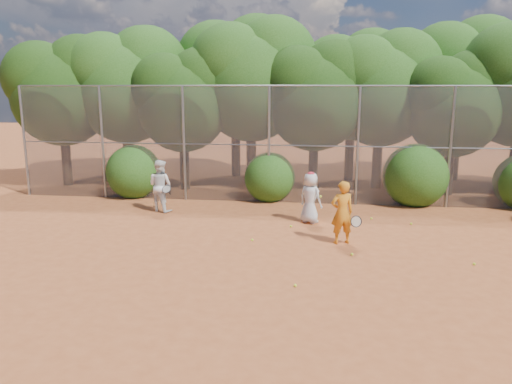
# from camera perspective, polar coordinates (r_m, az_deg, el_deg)

# --- Properties ---
(ground) EXTENTS (80.00, 80.00, 0.00)m
(ground) POSITION_cam_1_polar(r_m,az_deg,el_deg) (11.72, 3.33, -7.96)
(ground) COLOR #A24D24
(ground) RESTS_ON ground
(fence_back) EXTENTS (20.05, 0.09, 4.03)m
(fence_back) POSITION_cam_1_polar(r_m,az_deg,el_deg) (17.12, 4.43, 5.49)
(fence_back) COLOR gray
(fence_back) RESTS_ON ground
(tree_0) EXTENTS (4.38, 3.81, 6.00)m
(tree_0) POSITION_cam_1_polar(r_m,az_deg,el_deg) (21.57, -21.25, 11.08)
(tree_0) COLOR black
(tree_0) RESTS_ON ground
(tree_1) EXTENTS (4.64, 4.03, 6.35)m
(tree_1) POSITION_cam_1_polar(r_m,az_deg,el_deg) (20.98, -14.47, 12.14)
(tree_1) COLOR black
(tree_1) RESTS_ON ground
(tree_2) EXTENTS (3.99, 3.47, 5.47)m
(tree_2) POSITION_cam_1_polar(r_m,az_deg,el_deg) (19.53, -8.22, 10.72)
(tree_2) COLOR black
(tree_2) RESTS_ON ground
(tree_3) EXTENTS (4.89, 4.26, 6.70)m
(tree_3) POSITION_cam_1_polar(r_m,az_deg,el_deg) (20.01, -0.37, 13.20)
(tree_3) COLOR black
(tree_3) RESTS_ON ground
(tree_4) EXTENTS (4.19, 3.64, 5.73)m
(tree_4) POSITION_cam_1_polar(r_m,az_deg,el_deg) (19.23, 6.91, 11.25)
(tree_4) COLOR black
(tree_4) RESTS_ON ground
(tree_5) EXTENTS (4.51, 3.92, 6.17)m
(tree_5) POSITION_cam_1_polar(r_m,az_deg,el_deg) (20.16, 14.24, 11.84)
(tree_5) COLOR black
(tree_5) RESTS_ON ground
(tree_6) EXTENTS (3.86, 3.36, 5.29)m
(tree_6) POSITION_cam_1_polar(r_m,az_deg,el_deg) (19.63, 21.83, 9.66)
(tree_6) COLOR black
(tree_6) RESTS_ON ground
(tree_9) EXTENTS (4.83, 4.20, 6.62)m
(tree_9) POSITION_cam_1_polar(r_m,az_deg,el_deg) (23.49, -14.71, 12.51)
(tree_9) COLOR black
(tree_9) RESTS_ON ground
(tree_10) EXTENTS (5.15, 4.48, 7.06)m
(tree_10) POSITION_cam_1_polar(r_m,az_deg,el_deg) (22.34, -2.20, 13.67)
(tree_10) COLOR black
(tree_10) RESTS_ON ground
(tree_11) EXTENTS (4.64, 4.03, 6.35)m
(tree_11) POSITION_cam_1_polar(r_m,az_deg,el_deg) (21.67, 11.07, 12.28)
(tree_11) COLOR black
(tree_11) RESTS_ON ground
(tree_12) EXTENTS (5.02, 4.37, 6.88)m
(tree_12) POSITION_cam_1_polar(r_m,az_deg,el_deg) (22.99, 22.56, 12.45)
(tree_12) COLOR black
(tree_12) RESTS_ON ground
(bush_0) EXTENTS (2.00, 2.00, 2.00)m
(bush_0) POSITION_cam_1_polar(r_m,az_deg,el_deg) (18.80, -13.80, 2.52)
(bush_0) COLOR #204912
(bush_0) RESTS_ON ground
(bush_1) EXTENTS (1.80, 1.80, 1.80)m
(bush_1) POSITION_cam_1_polar(r_m,az_deg,el_deg) (17.65, 1.57, 1.94)
(bush_1) COLOR #204912
(bush_1) RESTS_ON ground
(bush_2) EXTENTS (2.20, 2.20, 2.20)m
(bush_2) POSITION_cam_1_polar(r_m,az_deg,el_deg) (17.84, 17.77, 2.12)
(bush_2) COLOR #204912
(bush_2) RESTS_ON ground
(player_yellow) EXTENTS (0.85, 0.56, 1.65)m
(player_yellow) POSITION_cam_1_polar(r_m,az_deg,el_deg) (12.98, 9.81, -2.32)
(player_yellow) COLOR orange
(player_yellow) RESTS_ON ground
(player_teen) EXTENTS (0.88, 0.81, 1.54)m
(player_teen) POSITION_cam_1_polar(r_m,az_deg,el_deg) (14.83, 6.23, -0.64)
(player_teen) COLOR silver
(player_teen) RESTS_ON ground
(player_white) EXTENTS (1.00, 0.89, 1.69)m
(player_white) POSITION_cam_1_polar(r_m,az_deg,el_deg) (16.39, -10.88, 0.72)
(player_white) COLOR white
(player_white) RESTS_ON ground
(ball_0) EXTENTS (0.07, 0.07, 0.07)m
(ball_0) POSITION_cam_1_polar(r_m,az_deg,el_deg) (12.31, 10.90, -7.00)
(ball_0) COLOR #CFEC2B
(ball_0) RESTS_ON ground
(ball_1) EXTENTS (0.07, 0.07, 0.07)m
(ball_1) POSITION_cam_1_polar(r_m,az_deg,el_deg) (15.37, 17.32, -3.47)
(ball_1) COLOR #CFEC2B
(ball_1) RESTS_ON ground
(ball_2) EXTENTS (0.07, 0.07, 0.07)m
(ball_2) POSITION_cam_1_polar(r_m,az_deg,el_deg) (10.34, 4.50, -10.60)
(ball_2) COLOR #CFEC2B
(ball_2) RESTS_ON ground
(ball_3) EXTENTS (0.07, 0.07, 0.07)m
(ball_3) POSITION_cam_1_polar(r_m,az_deg,el_deg) (12.50, 23.67, -7.54)
(ball_3) COLOR #CFEC2B
(ball_3) RESTS_ON ground
(ball_4) EXTENTS (0.07, 0.07, 0.07)m
(ball_4) POSITION_cam_1_polar(r_m,az_deg,el_deg) (13.18, -0.44, -5.49)
(ball_4) COLOR #CFEC2B
(ball_4) RESTS_ON ground
(ball_5) EXTENTS (0.07, 0.07, 0.07)m
(ball_5) POSITION_cam_1_polar(r_m,az_deg,el_deg) (15.64, 13.04, -2.96)
(ball_5) COLOR #CFEC2B
(ball_5) RESTS_ON ground
(ball_6) EXTENTS (0.07, 0.07, 0.07)m
(ball_6) POSITION_cam_1_polar(r_m,az_deg,el_deg) (14.45, 4.02, -3.92)
(ball_6) COLOR #CFEC2B
(ball_6) RESTS_ON ground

